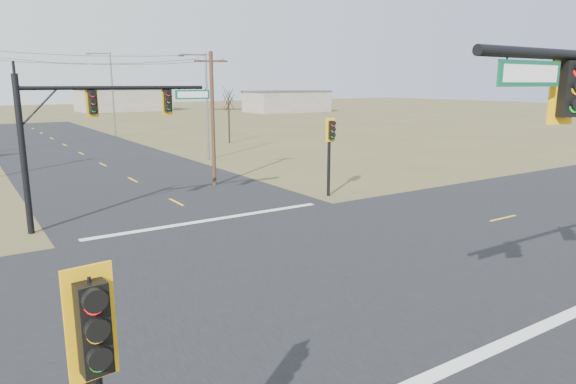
% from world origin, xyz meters
% --- Properties ---
extents(ground, '(320.00, 320.00, 0.00)m').
position_xyz_m(ground, '(0.00, 0.00, 0.00)').
color(ground, brown).
rests_on(ground, ground).
extents(road_ew, '(160.00, 14.00, 0.02)m').
position_xyz_m(road_ew, '(0.00, 0.00, 0.01)').
color(road_ew, black).
rests_on(road_ew, ground).
extents(road_ns, '(14.00, 160.00, 0.02)m').
position_xyz_m(road_ns, '(0.00, 0.00, 0.01)').
color(road_ns, black).
rests_on(road_ns, ground).
extents(stop_bar_near, '(12.00, 0.40, 0.01)m').
position_xyz_m(stop_bar_near, '(0.00, -7.50, 0.03)').
color(stop_bar_near, silver).
rests_on(stop_bar_near, road_ns).
extents(stop_bar_far, '(12.00, 0.40, 0.01)m').
position_xyz_m(stop_bar_far, '(0.00, 7.50, 0.03)').
color(stop_bar_far, silver).
rests_on(stop_bar_far, road_ns).
extents(mast_arm_far, '(8.84, 0.49, 6.84)m').
position_xyz_m(mast_arm_far, '(-4.46, 9.85, 4.95)').
color(mast_arm_far, black).
rests_on(mast_arm_far, ground).
extents(pedestal_signal_ne, '(0.66, 0.57, 4.55)m').
position_xyz_m(pedestal_signal_ne, '(8.09, 8.66, 3.30)').
color(pedestal_signal_ne, black).
rests_on(pedestal_signal_ne, ground).
extents(pedestal_signal_sw, '(0.59, 0.52, 4.54)m').
position_xyz_m(pedestal_signal_sw, '(-8.89, -8.85, 3.30)').
color(pedestal_signal_sw, black).
rests_on(pedestal_signal_sw, ground).
extents(utility_pole_near, '(1.99, 0.73, 8.37)m').
position_xyz_m(utility_pole_near, '(3.92, 15.37, 4.39)').
color(utility_pole_near, '#46311E').
rests_on(utility_pole_near, ground).
extents(streetlight_a, '(2.50, 0.37, 8.92)m').
position_xyz_m(streetlight_a, '(8.18, 25.95, 5.01)').
color(streetlight_a, slate).
rests_on(streetlight_a, ground).
extents(streetlight_b, '(2.81, 0.32, 10.07)m').
position_xyz_m(streetlight_b, '(6.63, 49.68, 5.65)').
color(streetlight_b, slate).
rests_on(streetlight_b, ground).
extents(bare_tree_c, '(3.08, 3.08, 5.73)m').
position_xyz_m(bare_tree_c, '(15.60, 36.30, 4.50)').
color(bare_tree_c, black).
rests_on(bare_tree_c, ground).
extents(bare_tree_d, '(2.87, 2.87, 6.28)m').
position_xyz_m(bare_tree_d, '(19.16, 43.40, 5.05)').
color(bare_tree_d, black).
rests_on(bare_tree_d, ground).
extents(warehouse_mid, '(20.00, 12.00, 5.00)m').
position_xyz_m(warehouse_mid, '(25.00, 110.00, 2.50)').
color(warehouse_mid, '#9C988A').
rests_on(warehouse_mid, ground).
extents(warehouse_right, '(18.00, 10.00, 4.50)m').
position_xyz_m(warehouse_right, '(55.00, 85.00, 2.25)').
color(warehouse_right, '#9C988A').
rests_on(warehouse_right, ground).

